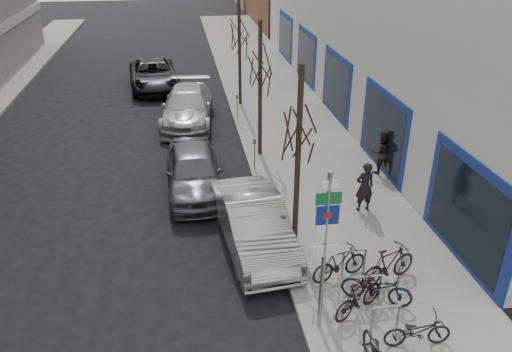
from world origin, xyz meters
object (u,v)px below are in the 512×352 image
object	(u,v)px
parked_car_back	(188,107)
meter_mid	(255,152)
tree_mid	(260,58)
bike_far_inner	(389,264)
meter_front	(284,230)
bike_near_right	(359,297)
tree_near	(300,116)
parked_car_mid	(194,171)
bike_rack	(369,286)
meter_back	(237,105)
parked_car_front	(254,224)
bike_mid_inner	(340,263)
pedestrian_far	(381,152)
bike_far_curb	(418,329)
lane_car	(153,75)
tree_far	(239,27)
bike_mid_curb	(377,284)
pedestrian_near	(365,187)
highway_sign_pole	(325,244)

from	to	relation	value
parked_car_back	meter_mid	bearing A→B (deg)	-62.10
tree_mid	bike_far_inner	xyz separation A→B (m)	(1.99, -8.71, -3.40)
meter_front	bike_near_right	size ratio (longest dim) A/B	0.78
tree_near	parked_car_mid	size ratio (longest dim) A/B	1.15
tree_near	bike_far_inner	bearing A→B (deg)	-47.98
tree_near	meter_mid	size ratio (longest dim) A/B	4.33
bike_rack	meter_mid	bearing A→B (deg)	101.80
meter_back	parked_car_front	distance (m)	10.39
bike_mid_inner	bike_near_right	bearing A→B (deg)	166.17
tree_mid	pedestrian_far	xyz separation A→B (m)	(4.20, -2.46, -3.10)
bike_far_curb	parked_car_back	xyz separation A→B (m)	(-4.59, 15.33, 0.21)
bike_far_curb	parked_car_back	size ratio (longest dim) A/B	0.27
tree_mid	parked_car_back	bearing A→B (deg)	122.43
lane_car	pedestrian_far	bearing A→B (deg)	-61.51
tree_near	parked_car_back	size ratio (longest dim) A/B	0.97
meter_back	pedestrian_far	size ratio (longest dim) A/B	0.75
tree_far	lane_car	xyz separation A→B (m)	(-4.59, 4.04, -3.30)
bike_rack	bike_near_right	bearing A→B (deg)	-138.07
bike_far_curb	pedestrian_far	distance (m)	8.81
meter_front	bike_far_inner	world-z (taller)	meter_front
tree_near	bike_mid_curb	size ratio (longest dim) A/B	3.13
tree_near	tree_mid	world-z (taller)	same
bike_near_right	bike_mid_curb	xyz separation A→B (m)	(0.58, 0.32, 0.04)
bike_rack	bike_far_inner	xyz separation A→B (m)	(0.79, 0.69, 0.05)
lane_car	tree_near	bearing A→B (deg)	-80.50
bike_mid_inner	parked_car_mid	xyz separation A→B (m)	(-3.57, 5.77, 0.16)
meter_mid	bike_far_inner	distance (m)	7.62
tree_mid	bike_far_curb	world-z (taller)	tree_mid
parked_car_back	pedestrian_far	distance (m)	9.81
bike_rack	meter_front	xyz separation A→B (m)	(-1.65, 2.40, 0.26)
tree_far	parked_car_front	bearing A→B (deg)	-95.33
parked_car_mid	pedestrian_near	distance (m)	5.95
tree_far	bike_mid_inner	bearing A→B (deg)	-87.02
tree_near	bike_far_inner	xyz separation A→B (m)	(1.99, -2.21, -3.40)
bike_near_right	bike_far_curb	world-z (taller)	bike_near_right
tree_near	bike_near_right	bearing A→B (deg)	-75.56
tree_near	bike_near_right	world-z (taller)	tree_near
parked_car_front	lane_car	xyz separation A→B (m)	(-3.39, 16.90, -0.00)
bike_rack	meter_front	distance (m)	2.92
highway_sign_pole	bike_near_right	bearing A→B (deg)	15.22
meter_front	parked_car_mid	distance (m)	4.97
pedestrian_near	pedestrian_far	distance (m)	3.02
bike_near_right	bike_far_curb	xyz separation A→B (m)	(0.95, -1.20, -0.03)
bike_mid_inner	bike_far_inner	size ratio (longest dim) A/B	0.91
meter_front	bike_mid_inner	xyz separation A→B (m)	(1.22, -1.38, -0.26)
bike_rack	pedestrian_near	distance (m)	4.60
bike_rack	parked_car_front	world-z (taller)	parked_car_front
parked_car_front	bike_mid_curb	bearing A→B (deg)	-55.02
lane_car	pedestrian_far	world-z (taller)	pedestrian_far
bike_near_right	parked_car_front	world-z (taller)	parked_car_front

